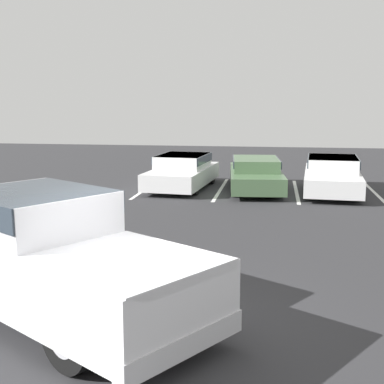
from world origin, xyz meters
name	(u,v)px	position (x,y,z in m)	size (l,w,h in m)	color
ground_plane	(136,327)	(0.00, 0.00, 0.00)	(60.00, 60.00, 0.00)	#2D2D30
stall_stripe_a	(148,187)	(-2.70, 11.97, 0.00)	(0.12, 4.97, 0.01)	white
stall_stripe_b	(221,189)	(-0.03, 11.97, 0.00)	(0.12, 4.97, 0.01)	white
stall_stripe_c	(296,191)	(2.65, 11.97, 0.00)	(0.12, 4.97, 0.01)	white
stall_stripe_d	(375,193)	(5.32, 11.97, 0.00)	(0.12, 4.97, 0.01)	white
pickup_truck	(47,254)	(-1.42, 0.32, 0.91)	(5.87, 4.77, 1.84)	silver
parked_sedan_a	(183,170)	(-1.43, 12.06, 0.65)	(2.22, 4.57, 1.22)	silver
parked_sedan_b	(256,173)	(1.21, 12.00, 0.61)	(2.16, 4.77, 1.14)	#4C6B47
parked_sedan_c	(332,174)	(3.84, 11.89, 0.66)	(2.15, 4.83, 1.24)	silver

